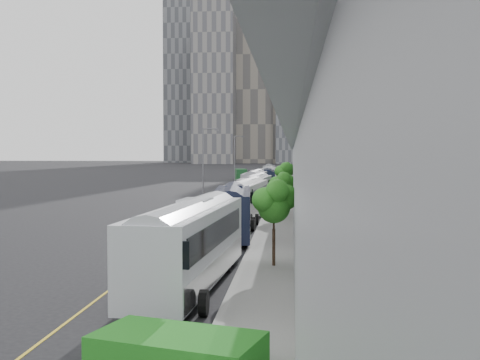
# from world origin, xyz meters

# --- Properties ---
(ground) EXTENTS (800.00, 800.00, 0.00)m
(ground) POSITION_xyz_m (0.00, 0.00, 0.00)
(ground) COLOR black
(ground) RESTS_ON ground
(sidewalk) EXTENTS (10.00, 170.00, 0.12)m
(sidewalk) POSITION_xyz_m (9.00, 55.00, 0.06)
(sidewalk) COLOR gray
(sidewalk) RESTS_ON ground
(lane_line) EXTENTS (0.12, 160.00, 0.02)m
(lane_line) POSITION_xyz_m (-1.50, 55.00, 0.01)
(lane_line) COLOR gold
(lane_line) RESTS_ON ground
(depot) EXTENTS (12.45, 160.40, 7.20)m
(depot) POSITION_xyz_m (12.99, 55.00, 3.51)
(depot) COLOR gray
(depot) RESTS_ON ground
(skyline) EXTENTS (145.00, 64.00, 120.00)m
(skyline) POSITION_xyz_m (-2.90, 324.16, 50.85)
(skyline) COLOR slate
(skyline) RESTS_ON ground
(bus_0) EXTENTS (3.71, 14.01, 4.05)m
(bus_0) POSITION_xyz_m (2.10, 4.70, 1.71)
(bus_0) COLOR silver
(bus_0) RESTS_ON ground
(bus_1) EXTENTS (3.58, 13.20, 3.81)m
(bus_1) POSITION_xyz_m (2.42, 21.52, 1.61)
(bus_1) COLOR black
(bus_1) RESTS_ON ground
(bus_2) EXTENTS (3.53, 13.07, 3.77)m
(bus_2) POSITION_xyz_m (2.56, 33.57, 1.59)
(bus_2) COLOR silver
(bus_2) RESTS_ON ground
(bus_3) EXTENTS (3.37, 12.94, 3.74)m
(bus_3) POSITION_xyz_m (2.65, 46.43, 1.58)
(bus_3) COLOR gray
(bus_3) RESTS_ON ground
(bus_4) EXTENTS (2.93, 13.06, 3.80)m
(bus_4) POSITION_xyz_m (1.73, 59.98, 1.60)
(bus_4) COLOR #91929A
(bus_4) RESTS_ON ground
(bus_5) EXTENTS (2.95, 12.18, 3.53)m
(bus_5) POSITION_xyz_m (2.74, 77.61, 1.49)
(bus_5) COLOR black
(bus_5) RESTS_ON ground
(bus_6) EXTENTS (2.79, 12.49, 3.64)m
(bus_6) POSITION_xyz_m (2.56, 88.42, 1.53)
(bus_6) COLOR silver
(bus_6) RESTS_ON ground
(bus_7) EXTENTS (3.14, 12.76, 3.70)m
(bus_7) POSITION_xyz_m (1.99, 103.73, 1.56)
(bus_7) COLOR slate
(bus_7) RESTS_ON ground
(tree_0) EXTENTS (1.83, 1.83, 4.56)m
(tree_0) POSITION_xyz_m (5.89, 9.83, 3.61)
(tree_0) COLOR black
(tree_0) RESTS_ON ground
(tree_1) EXTENTS (1.82, 1.82, 4.15)m
(tree_1) POSITION_xyz_m (5.89, 34.68, 3.21)
(tree_1) COLOR black
(tree_1) RESTS_ON ground
(tree_2) EXTENTS (2.05, 2.05, 4.70)m
(tree_2) POSITION_xyz_m (5.77, 58.60, 3.65)
(tree_2) COLOR black
(tree_2) RESTS_ON ground
(tree_3) EXTENTS (1.89, 1.89, 4.38)m
(tree_3) POSITION_xyz_m (5.86, 77.93, 3.41)
(tree_3) COLOR black
(tree_3) RESTS_ON ground
(street_lamp_near) EXTENTS (2.04, 0.22, 9.31)m
(street_lamp_near) POSITION_xyz_m (-3.84, 49.98, 5.35)
(street_lamp_near) COLOR #59595E
(street_lamp_near) RESTS_ON ground
(street_lamp_far) EXTENTS (2.04, 0.22, 9.74)m
(street_lamp_far) POSITION_xyz_m (-4.85, 101.03, 5.57)
(street_lamp_far) COLOR #59595E
(street_lamp_far) RESTS_ON ground
(shipping_container) EXTENTS (3.43, 6.99, 2.50)m
(shipping_container) POSITION_xyz_m (-4.78, 112.86, 1.25)
(shipping_container) COLOR #133F1C
(shipping_container) RESTS_ON ground
(suv) EXTENTS (4.50, 5.98, 1.51)m
(suv) POSITION_xyz_m (-3.47, 131.11, 0.75)
(suv) COLOR black
(suv) RESTS_ON ground
(hedge) EXTENTS (5.31, 3.77, 1.12)m
(hedge) POSITION_xyz_m (3.59, -6.17, 0.56)
(hedge) COLOR #1E6E1B
(hedge) RESTS_ON ground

